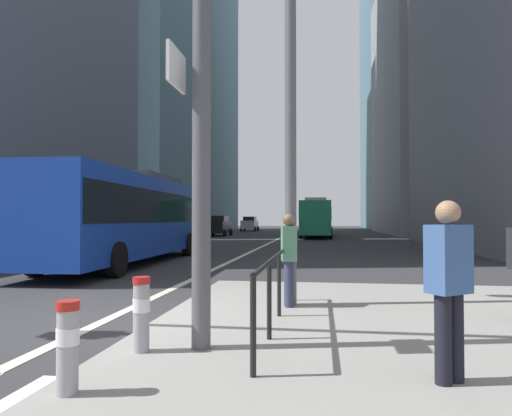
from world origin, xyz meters
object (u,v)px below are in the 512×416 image
object	(u,v)px
bollard_left	(68,342)
bollard_right	(141,310)
car_receding_far	(320,225)
car_receding_near	(314,223)
city_bus_blue_oncoming	(129,213)
street_lamp_post	(290,12)
traffic_signal_gantry	(32,17)
car_oncoming_far	(219,226)
car_oncoming_mid	(250,224)
pedestrian_waiting	(449,281)
pedestrian_far	(289,255)
city_bus_red_receding	(317,217)

from	to	relation	value
bollard_left	bollard_right	world-z (taller)	bollard_right
car_receding_far	bollard_right	xyz separation A→B (m)	(-1.86, -46.80, -0.37)
car_receding_near	bollard_right	distance (m)	61.59
city_bus_blue_oncoming	street_lamp_post	xyz separation A→B (m)	(6.43, -7.96, 3.45)
traffic_signal_gantry	street_lamp_post	xyz separation A→B (m)	(3.01, 2.83, 1.16)
bollard_right	car_oncoming_far	bearing A→B (deg)	101.46
car_receding_far	bollard_left	distance (m)	48.12
car_oncoming_mid	pedestrian_waiting	distance (m)	56.94
traffic_signal_gantry	street_lamp_post	bearing A→B (deg)	43.19
bollard_left	pedestrian_waiting	xyz separation A→B (m)	(3.29, 0.74, 0.47)
pedestrian_far	bollard_left	bearing A→B (deg)	-110.86
car_receding_far	pedestrian_far	xyz separation A→B (m)	(-0.40, -43.90, 0.03)
pedestrian_far	bollard_right	bearing A→B (deg)	-116.72
city_bus_red_receding	traffic_signal_gantry	world-z (taller)	traffic_signal_gantry
pedestrian_waiting	pedestrian_far	size ratio (longest dim) A/B	1.05
city_bus_blue_oncoming	bollard_right	size ratio (longest dim) A/B	14.39
car_oncoming_mid	bollard_left	world-z (taller)	car_oncoming_mid
pedestrian_waiting	street_lamp_post	bearing A→B (deg)	115.02
car_receding_near	bollard_left	distance (m)	62.87
car_oncoming_mid	street_lamp_post	world-z (taller)	street_lamp_post
city_bus_blue_oncoming	traffic_signal_gantry	world-z (taller)	traffic_signal_gantry
car_receding_far	pedestrian_waiting	world-z (taller)	car_receding_far
car_receding_near	pedestrian_far	world-z (taller)	car_receding_near
bollard_right	pedestrian_far	distance (m)	3.27
city_bus_blue_oncoming	pedestrian_waiting	xyz separation A→B (m)	(8.11, -11.54, -0.77)
city_bus_blue_oncoming	bollard_left	bearing A→B (deg)	-68.58
traffic_signal_gantry	bollard_left	distance (m)	4.08
traffic_signal_gantry	pedestrian_waiting	size ratio (longest dim) A/B	3.89
city_bus_red_receding	traffic_signal_gantry	xyz separation A→B (m)	(-3.15, -36.44, 2.29)
city_bus_blue_oncoming	bollard_right	distance (m)	12.13
traffic_signal_gantry	bollard_right	bearing A→B (deg)	-8.07
car_receding_near	bollard_right	world-z (taller)	car_receding_near
car_oncoming_far	pedestrian_waiting	bearing A→B (deg)	-74.28
car_oncoming_far	bollard_left	xyz separation A→B (m)	(7.59, -39.41, -0.40)
car_receding_near	pedestrian_far	size ratio (longest dim) A/B	2.77
bollard_left	pedestrian_waiting	distance (m)	3.40
car_receding_near	car_receding_far	xyz separation A→B (m)	(0.91, -14.78, 0.00)
car_oncoming_far	city_bus_red_receding	bearing A→B (deg)	-8.97
city_bus_red_receding	car_receding_near	size ratio (longest dim) A/B	2.69
traffic_signal_gantry	bollard_left	size ratio (longest dim) A/B	8.14
street_lamp_post	traffic_signal_gantry	bearing A→B (deg)	-136.81
bollard_left	pedestrian_far	distance (m)	4.49
traffic_signal_gantry	city_bus_red_receding	bearing A→B (deg)	85.05
bollard_left	bollard_right	bearing A→B (deg)	84.03
bollard_right	pedestrian_waiting	xyz separation A→B (m)	(3.15, -0.54, 0.45)
pedestrian_far	street_lamp_post	bearing A→B (deg)	80.54
car_oncoming_mid	pedestrian_waiting	world-z (taller)	car_oncoming_mid
car_oncoming_mid	bollard_right	size ratio (longest dim) A/B	4.90
bollard_right	city_bus_red_receding	bearing A→B (deg)	87.46
car_receding_far	bollard_right	size ratio (longest dim) A/B	5.43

